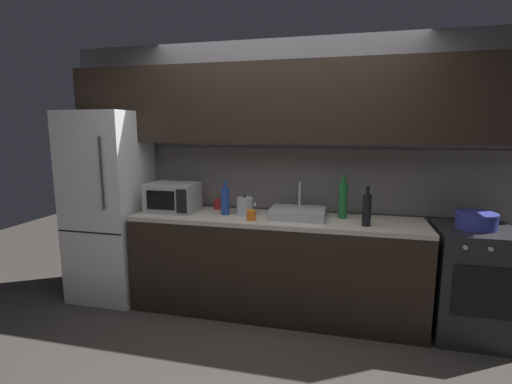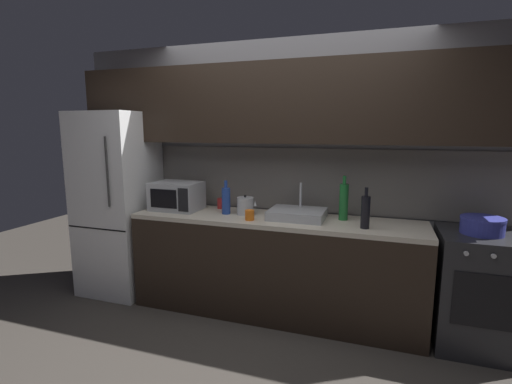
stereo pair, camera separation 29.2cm
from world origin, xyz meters
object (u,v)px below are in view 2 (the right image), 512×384
wine_bottle_dark (365,212)px  cooking_pot (482,225)px  mug_orange (250,215)px  mug_red (221,203)px  wine_bottle_blue (226,200)px  refrigerator (118,203)px  wine_bottle_green (344,201)px  oven_range (477,290)px  microwave (177,196)px  kettle (245,206)px

wine_bottle_dark → cooking_pot: (0.84, 0.12, -0.07)m
mug_orange → mug_red: bearing=139.8°
wine_bottle_blue → mug_orange: size_ratio=3.56×
cooking_pot → wine_bottle_dark: bearing=-171.8°
refrigerator → wine_bottle_green: 2.27m
mug_red → refrigerator: bearing=-169.3°
oven_range → mug_orange: size_ratio=10.26×
microwave → refrigerator: bearing=-178.4°
mug_orange → cooking_pot: 1.80m
microwave → cooking_pot: microwave is taller
kettle → cooking_pot: size_ratio=0.61×
oven_range → microwave: microwave is taller
wine_bottle_green → refrigerator: bearing=-177.2°
oven_range → microwave: (-2.62, 0.02, 0.58)m
mug_orange → mug_red: mug_red is taller
microwave → oven_range: bearing=-0.4°
kettle → wine_bottle_dark: size_ratio=0.57×
wine_bottle_dark → cooking_pot: 0.85m
mug_orange → oven_range: bearing=5.0°
cooking_pot → refrigerator: bearing=-180.0°
microwave → mug_orange: microwave is taller
mug_orange → mug_red: (-0.43, 0.36, 0.01)m
wine_bottle_dark → mug_orange: size_ratio=3.74×
kettle → wine_bottle_green: (0.87, 0.08, 0.08)m
wine_bottle_green → mug_red: (-1.19, 0.09, -0.11)m
wine_bottle_blue → mug_red: size_ratio=3.06×
wine_bottle_dark → mug_red: bearing=166.8°
cooking_pot → oven_range: bearing=-6.4°
oven_range → wine_bottle_dark: bearing=-172.0°
wine_bottle_green → cooking_pot: (1.03, -0.11, -0.10)m
wine_bottle_green → mug_red: 1.20m
oven_range → wine_bottle_blue: size_ratio=2.88×
refrigerator → wine_bottle_blue: refrigerator is taller
oven_range → cooking_pot: 0.51m
wine_bottle_blue → microwave: bearing=177.8°
oven_range → mug_orange: mug_orange is taller
refrigerator → microwave: refrigerator is taller
wine_bottle_dark → wine_bottle_green: 0.30m
refrigerator → mug_orange: refrigerator is taller
microwave → mug_red: size_ratio=4.51×
mug_red → microwave: bearing=-154.6°
refrigerator → wine_bottle_dark: refrigerator is taller
microwave → wine_bottle_dark: 1.78m
refrigerator → mug_orange: (1.50, -0.16, 0.02)m
oven_range → mug_red: bearing=174.8°
oven_range → wine_bottle_dark: size_ratio=2.74×
oven_range → kettle: 1.99m
refrigerator → microwave: (0.68, 0.02, 0.11)m
kettle → mug_red: 0.37m
wine_bottle_green → mug_red: bearing=175.6°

